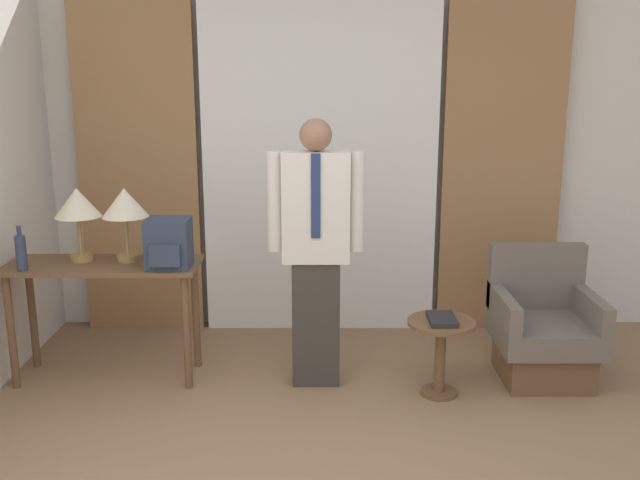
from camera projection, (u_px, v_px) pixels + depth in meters
wall_back at (321, 154)px, 5.43m from camera, size 10.00×0.06×2.70m
curtain_sheer_center at (321, 164)px, 5.32m from camera, size 1.75×0.06×2.58m
curtain_drape_left at (140, 164)px, 5.32m from camera, size 0.89×0.06×2.58m
curtain_drape_right at (504, 164)px, 5.31m from camera, size 0.89×0.06×2.58m
desk at (105, 283)px, 4.58m from camera, size 1.22×0.46×0.78m
table_lamp_left at (79, 205)px, 4.52m from camera, size 0.29×0.29×0.47m
table_lamp_right at (126, 205)px, 4.52m from camera, size 0.29×0.29×0.47m
bottle_near_edge at (23, 252)px, 4.36m from camera, size 0.07×0.07×0.28m
backpack at (170, 243)px, 4.42m from camera, size 0.27×0.27×0.31m
person at (317, 244)px, 4.42m from camera, size 0.60×0.20×1.70m
armchair at (544, 332)px, 4.65m from camera, size 0.63×0.63×0.85m
side_table at (442, 344)px, 4.39m from camera, size 0.42×0.42×0.49m
book at (443, 319)px, 4.34m from camera, size 0.16×0.25×0.03m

